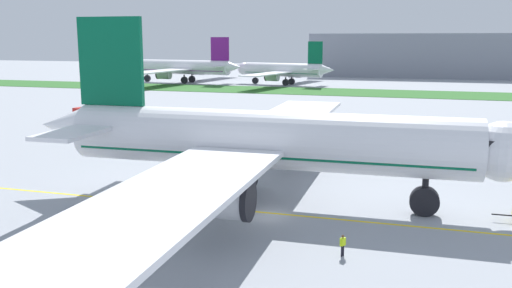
{
  "coord_description": "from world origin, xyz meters",
  "views": [
    {
      "loc": [
        12.68,
        -46.2,
        15.82
      ],
      "look_at": [
        -5.25,
        13.55,
        3.91
      ],
      "focal_mm": 38.71,
      "sensor_mm": 36.0,
      "label": 1
    }
  ],
  "objects_px": {
    "airliner_foreground": "(260,141)",
    "ground_crew_marshaller_front": "(182,191)",
    "ground_crew_wingwalker_port": "(343,243)",
    "parked_airliner_far_centre": "(284,70)",
    "parked_airliner_far_left": "(182,67)",
    "service_truck_fuel_bowser": "(284,138)",
    "service_truck_baggage_loader": "(87,115)"
  },
  "relations": [
    {
      "from": "service_truck_baggage_loader",
      "to": "parked_airliner_far_left",
      "type": "xyz_separation_m",
      "value": [
        -23.3,
        96.0,
        4.03
      ]
    },
    {
      "from": "airliner_foreground",
      "to": "ground_crew_marshaller_front",
      "type": "relative_size",
      "value": 48.0
    },
    {
      "from": "ground_crew_wingwalker_port",
      "to": "parked_airliner_far_centre",
      "type": "height_order",
      "value": "parked_airliner_far_centre"
    },
    {
      "from": "ground_crew_wingwalker_port",
      "to": "parked_airliner_far_left",
      "type": "relative_size",
      "value": 0.02
    },
    {
      "from": "airliner_foreground",
      "to": "parked_airliner_far_centre",
      "type": "height_order",
      "value": "airliner_foreground"
    },
    {
      "from": "ground_crew_marshaller_front",
      "to": "service_truck_baggage_loader",
      "type": "xyz_separation_m",
      "value": [
        -38.44,
        41.75,
        0.59
      ]
    },
    {
      "from": "airliner_foreground",
      "to": "ground_crew_marshaller_front",
      "type": "xyz_separation_m",
      "value": [
        -7.62,
        -1.64,
        -5.15
      ]
    },
    {
      "from": "ground_crew_wingwalker_port",
      "to": "parked_airliner_far_centre",
      "type": "distance_m",
      "value": 154.69
    },
    {
      "from": "service_truck_baggage_loader",
      "to": "parked_airliner_far_left",
      "type": "relative_size",
      "value": 0.08
    },
    {
      "from": "service_truck_baggage_loader",
      "to": "service_truck_fuel_bowser",
      "type": "height_order",
      "value": "service_truck_baggage_loader"
    },
    {
      "from": "ground_crew_wingwalker_port",
      "to": "service_truck_fuel_bowser",
      "type": "xyz_separation_m",
      "value": [
        -14.02,
        39.06,
        0.48
      ]
    },
    {
      "from": "parked_airliner_far_left",
      "to": "ground_crew_wingwalker_port",
      "type": "bearing_deg",
      "value": -61.83
    },
    {
      "from": "airliner_foreground",
      "to": "ground_crew_wingwalker_port",
      "type": "distance_m",
      "value": 15.97
    },
    {
      "from": "parked_airliner_far_centre",
      "to": "ground_crew_wingwalker_port",
      "type": "bearing_deg",
      "value": -74.55
    },
    {
      "from": "ground_crew_marshaller_front",
      "to": "service_truck_baggage_loader",
      "type": "distance_m",
      "value": 56.76
    },
    {
      "from": "service_truck_baggage_loader",
      "to": "parked_airliner_far_centre",
      "type": "height_order",
      "value": "parked_airliner_far_centre"
    },
    {
      "from": "ground_crew_marshaller_front",
      "to": "service_truck_fuel_bowser",
      "type": "xyz_separation_m",
      "value": [
        3.34,
        29.12,
        0.53
      ]
    },
    {
      "from": "airliner_foreground",
      "to": "ground_crew_marshaller_front",
      "type": "bearing_deg",
      "value": -167.82
    },
    {
      "from": "airliner_foreground",
      "to": "service_truck_baggage_loader",
      "type": "xyz_separation_m",
      "value": [
        -46.06,
        40.11,
        -4.57
      ]
    },
    {
      "from": "service_truck_baggage_loader",
      "to": "ground_crew_wingwalker_port",
      "type": "bearing_deg",
      "value": -42.81
    },
    {
      "from": "parked_airliner_far_left",
      "to": "service_truck_fuel_bowser",
      "type": "bearing_deg",
      "value": -59.07
    },
    {
      "from": "airliner_foreground",
      "to": "ground_crew_marshaller_front",
      "type": "height_order",
      "value": "airliner_foreground"
    },
    {
      "from": "service_truck_fuel_bowser",
      "to": "airliner_foreground",
      "type": "bearing_deg",
      "value": -81.15
    },
    {
      "from": "service_truck_fuel_bowser",
      "to": "parked_airliner_far_left",
      "type": "xyz_separation_m",
      "value": [
        -65.08,
        108.64,
        4.08
      ]
    },
    {
      "from": "parked_airliner_far_left",
      "to": "parked_airliner_far_centre",
      "type": "height_order",
      "value": "parked_airliner_far_left"
    },
    {
      "from": "service_truck_fuel_bowser",
      "to": "parked_airliner_far_centre",
      "type": "distance_m",
      "value": 113.35
    },
    {
      "from": "service_truck_baggage_loader",
      "to": "parked_airliner_far_left",
      "type": "distance_m",
      "value": 98.87
    },
    {
      "from": "service_truck_baggage_loader",
      "to": "parked_airliner_far_centre",
      "type": "bearing_deg",
      "value": 81.47
    },
    {
      "from": "airliner_foreground",
      "to": "service_truck_baggage_loader",
      "type": "height_order",
      "value": "airliner_foreground"
    },
    {
      "from": "ground_crew_marshaller_front",
      "to": "parked_airliner_far_left",
      "type": "relative_size",
      "value": 0.02
    },
    {
      "from": "parked_airliner_far_centre",
      "to": "service_truck_fuel_bowser",
      "type": "bearing_deg",
      "value": -76.12
    },
    {
      "from": "service_truck_fuel_bowser",
      "to": "parked_airliner_far_centre",
      "type": "relative_size",
      "value": 0.09
    }
  ]
}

